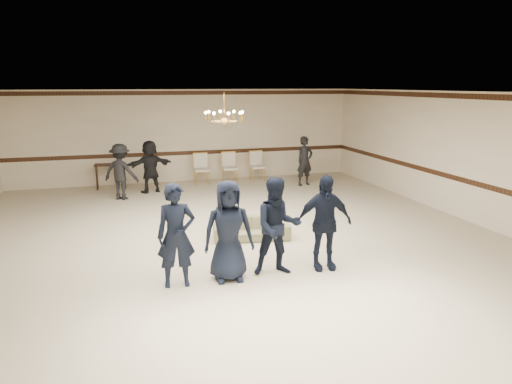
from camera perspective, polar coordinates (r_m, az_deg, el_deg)
room at (r=9.83m, az=-2.53°, el=2.67°), size 12.01×14.01×3.21m
chair_rail at (r=16.71m, az=-8.34°, el=4.75°), size 12.00×0.02×0.14m
crown_molding at (r=16.54m, az=-8.58°, el=11.90°), size 12.00×0.02×0.14m
chandelier at (r=10.66m, az=-3.92°, el=10.36°), size 0.94×0.94×0.89m
boy_a at (r=7.96m, az=-9.73°, el=-5.27°), size 0.67×0.45×1.78m
boy_b at (r=8.11m, az=-3.39°, el=-4.77°), size 0.90×0.61×1.78m
boy_c at (r=8.35m, az=2.65°, el=-4.24°), size 0.94×0.77×1.78m
boy_d at (r=8.67m, az=8.30°, el=-3.70°), size 1.09×0.55×1.78m
settee at (r=10.40m, az=-0.55°, el=-4.43°), size 1.75×0.89×0.49m
adult_left at (r=14.40m, az=-16.21°, el=2.39°), size 1.24×1.08×1.67m
adult_mid at (r=15.12m, az=-12.83°, el=3.07°), size 1.62×0.92×1.67m
adult_right at (r=15.88m, az=5.98°, el=3.79°), size 0.69×0.54×1.67m
banquet_chair_left at (r=16.12m, az=-6.65°, el=2.77°), size 0.54×0.54×1.04m
banquet_chair_mid at (r=16.32m, az=-3.18°, el=2.96°), size 0.55×0.55×1.04m
banquet_chair_right at (r=16.57m, az=0.19°, el=3.14°), size 0.52×0.52×1.04m
console_table at (r=16.12m, az=-17.33°, el=1.88°), size 1.01×0.48×0.83m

